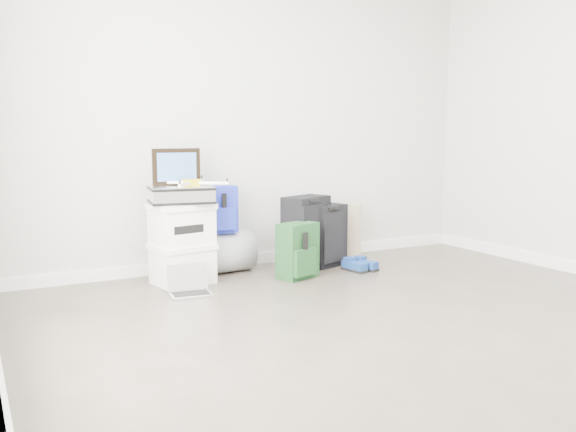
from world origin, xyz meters
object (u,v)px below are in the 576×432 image
boxes_stack (182,244)px  briefcase (181,195)px  duffel_bag (219,253)px  carry_on (327,236)px  laptop (190,287)px  large_suitcase (306,233)px

boxes_stack → briefcase: briefcase is taller
duffel_bag → carry_on: 0.98m
briefcase → duffel_bag: 0.70m
duffel_bag → carry_on: size_ratio=1.03×
duffel_bag → laptop: bearing=-132.7°
briefcase → laptop: bearing=-91.5°
briefcase → duffel_bag: briefcase is taller
duffel_bag → large_suitcase: large_suitcase is taller
briefcase → duffel_bag: bearing=36.9°
boxes_stack → laptop: boxes_stack is taller
briefcase → large_suitcase: size_ratio=0.74×
briefcase → laptop: briefcase is taller
briefcase → carry_on: bearing=9.0°
carry_on → laptop: size_ratio=1.71×
boxes_stack → briefcase: size_ratio=1.35×
briefcase → laptop: size_ratio=1.46×
boxes_stack → laptop: 0.44m
large_suitcase → carry_on: large_suitcase is taller
carry_on → large_suitcase: bearing=166.5°
boxes_stack → carry_on: bearing=-10.4°
boxes_stack → laptop: (-0.06, -0.34, -0.27)m
briefcase → large_suitcase: (1.13, -0.01, -0.39)m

